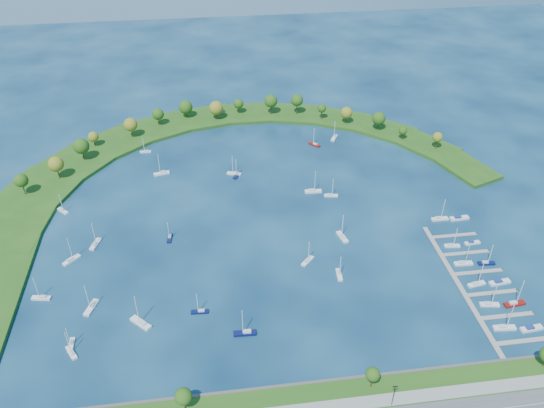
{
  "coord_description": "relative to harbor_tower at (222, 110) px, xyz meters",
  "views": [
    {
      "loc": [
        -25.47,
        -219.75,
        164.46
      ],
      "look_at": [
        5.0,
        5.0,
        4.0
      ],
      "focal_mm": 35.74,
      "sensor_mm": 36.0,
      "label": 1
    }
  ],
  "objects": [
    {
      "name": "docked_boat_8",
      "position": [
        99.55,
        -154.95,
        -3.52
      ],
      "size": [
        7.55,
        2.95,
        10.81
      ],
      "rotation": [
        0.0,
        0.0,
        -0.12
      ],
      "color": "white",
      "rests_on": "ground"
    },
    {
      "name": "moored_boat_5",
      "position": [
        3.75,
        -78.62,
        -3.5
      ],
      "size": [
        5.13,
        7.83,
        11.23
      ],
      "rotation": [
        0.0,
        0.0,
        4.28
      ],
      "color": "#0B1245",
      "rests_on": "ground"
    },
    {
      "name": "docked_boat_3",
      "position": [
        110.02,
        -194.61,
        -3.44
      ],
      "size": [
        9.34,
        3.44,
        13.43
      ],
      "rotation": [
        0.0,
        0.0,
        0.1
      ],
      "color": "maroon",
      "rests_on": "ground"
    },
    {
      "name": "dock_system",
      "position": [
        99.31,
        -180.47,
        -4.04
      ],
      "size": [
        24.28,
        82.0,
        1.6
      ],
      "color": "gray",
      "rests_on": "ground"
    },
    {
      "name": "moored_boat_20",
      "position": [
        41.89,
        -167.34,
        -3.5
      ],
      "size": [
        2.8,
        7.89,
        11.38
      ],
      "rotation": [
        0.0,
        0.0,
        4.63
      ],
      "color": "white",
      "rests_on": "ground"
    },
    {
      "name": "moored_boat_8",
      "position": [
        2.29,
        -76.92,
        -3.49
      ],
      "size": [
        8.36,
        4.95,
        11.88
      ],
      "rotation": [
        0.0,
        0.0,
        2.78
      ],
      "color": "white",
      "rests_on": "ground"
    },
    {
      "name": "breakwater",
      "position": [
        -32.31,
        -70.75,
        -3.4
      ],
      "size": [
        286.74,
        247.64,
        2.0
      ],
      "color": "#234F15",
      "rests_on": "ground"
    },
    {
      "name": "moored_boat_9",
      "position": [
        -2.58,
        -195.22,
        -3.45
      ],
      "size": [
        9.08,
        2.9,
        13.2
      ],
      "rotation": [
        0.0,
        0.0,
        3.1
      ],
      "color": "#0B1245",
      "rests_on": "ground"
    },
    {
      "name": "docked_boat_2",
      "position": [
        99.54,
        -193.5,
        -3.49
      ],
      "size": [
        8.26,
        3.45,
        11.78
      ],
      "rotation": [
        0.0,
        0.0,
        -0.15
      ],
      "color": "white",
      "rests_on": "ground"
    },
    {
      "name": "moored_boat_21",
      "position": [
        -67.94,
        -131.13,
        -3.47
      ],
      "size": [
        5.03,
        8.87,
        12.57
      ],
      "rotation": [
        0.0,
        0.0,
        1.24
      ],
      "color": "white",
      "rests_on": "ground"
    },
    {
      "name": "harbor_tower",
      "position": [
        0.0,
        0.0,
        0.0
      ],
      "size": [
        2.6,
        2.6,
        4.67
      ],
      "color": "gray",
      "rests_on": "breakwater"
    },
    {
      "name": "docked_boat_7",
      "position": [
        110.04,
        -168.93,
        -3.5
      ],
      "size": [
        7.84,
        2.91,
        11.26
      ],
      "rotation": [
        0.0,
        0.0,
        -0.1
      ],
      "color": "#0B1245",
      "rests_on": "ground"
    },
    {
      "name": "docked_boat_10",
      "position": [
        101.93,
        -133.91,
        -3.47
      ],
      "size": [
        8.5,
        2.42,
        12.47
      ],
      "rotation": [
        0.0,
        0.0,
        0.01
      ],
      "color": "white",
      "rests_on": "ground"
    },
    {
      "name": "docked_boat_0",
      "position": [
        99.52,
        -206.35,
        -3.45
      ],
      "size": [
        9.07,
        3.29,
        13.06
      ],
      "rotation": [
        0.0,
        0.0,
        -0.09
      ],
      "color": "white",
      "rests_on": "ground"
    },
    {
      "name": "moored_boat_2",
      "position": [
        52.12,
        -105.95,
        -3.51
      ],
      "size": [
        7.59,
        3.11,
        10.83
      ],
      "rotation": [
        0.0,
        0.0,
        -0.15
      ],
      "color": "white",
      "rests_on": "ground"
    },
    {
      "name": "docked_boat_6",
      "position": [
        99.53,
        -167.71,
        -3.47
      ],
      "size": [
        8.54,
        2.71,
        12.43
      ],
      "rotation": [
        0.0,
        0.0,
        -0.04
      ],
      "color": "white",
      "rests_on": "ground"
    },
    {
      "name": "moored_boat_15",
      "position": [
        -38.65,
        -71.17,
        -3.45
      ],
      "size": [
        9.32,
        4.4,
        13.21
      ],
      "rotation": [
        0.0,
        0.0,
        3.36
      ],
      "color": "white",
      "rests_on": "ground"
    },
    {
      "name": "moored_boat_12",
      "position": [
        -43.41,
        -184.58,
        -3.39
      ],
      "size": [
        9.16,
        9.05,
        14.79
      ],
      "rotation": [
        0.0,
        0.0,
        2.37
      ],
      "color": "white",
      "rests_on": "ground"
    },
    {
      "name": "docked_boat_5",
      "position": [
        109.98,
        -181.63,
        -3.68
      ],
      "size": [
        9.69,
        3.58,
        1.93
      ],
      "rotation": [
        0.0,
        0.0,
        0.1
      ],
      "color": "white",
      "rests_on": "ground"
    },
    {
      "name": "docked_boat_9",
      "position": [
        110.01,
        -154.16,
        -3.83
      ],
      "size": [
        7.62,
        2.59,
        1.53
      ],
      "rotation": [
        0.0,
        0.0,
        0.07
      ],
      "color": "white",
      "rests_on": "ground"
    },
    {
      "name": "docked_boat_1",
      "position": [
        109.98,
        -208.17,
        -3.71
      ],
      "size": [
        9.31,
        3.31,
        1.86
      ],
      "rotation": [
        0.0,
        0.0,
        0.08
      ],
      "color": "white",
      "rests_on": "ground"
    },
    {
      "name": "breakwater_trees",
      "position": [
        -7.39,
        -29.8,
        6.02
      ],
      "size": [
        242.39,
        89.95,
        14.26
      ],
      "color": "#382314",
      "rests_on": "breakwater"
    },
    {
      "name": "moored_boat_10",
      "position": [
        68.71,
        -42.56,
        -3.48
      ],
      "size": [
        6.02,
        8.43,
        12.23
      ],
      "rotation": [
        0.0,
        0.0,
        4.22
      ],
      "color": "white",
      "rests_on": "ground"
    },
    {
      "name": "moored_boat_18",
      "position": [
        49.64,
        -141.64,
        -3.45
      ],
      "size": [
        4.46,
        9.27,
        13.14
      ],
      "rotation": [
        0.0,
        0.0,
        1.8
      ],
      "color": "white",
      "rests_on": "ground"
    },
    {
      "name": "moored_boat_4",
      "position": [
        -33.03,
        -131.06,
        -3.53
      ],
      "size": [
        2.83,
        7.2,
        10.3
      ],
      "rotation": [
        0.0,
        0.0,
        4.59
      ],
      "color": "#0B1245",
      "rests_on": "ground"
    },
    {
      "name": "moored_boat_16",
      "position": [
        54.41,
        -49.7,
        -3.5
      ],
      "size": [
        6.97,
        7.2,
        11.51
      ],
      "rotation": [
        0.0,
        0.0,
        2.33
      ],
      "color": "maroon",
      "rests_on": "ground"
    },
    {
      "name": "moored_boat_14",
      "position": [
        -64.24,
        -172.99,
        -3.44
      ],
      "size": [
        5.61,
        9.53,
        13.54
      ],
      "rotation": [
        0.0,
        0.0,
        4.36
      ],
      "color": "white",
      "rests_on": "ground"
    },
    {
      "name": "moored_boat_3",
      "position": [
        -69.3,
        -191.86,
        -3.53
      ],
      "size": [
        2.01,
        6.92,
        10.15
      ],
      "rotation": [
        0.0,
        0.0,
        4.7
      ],
      "color": "white",
      "rests_on": "ground"
    },
    {
      "name": "ground",
      "position": [
        14.02,
        -119.47,
        -4.39
      ],
      "size": [
        700.0,
        700.0,
        0.0
      ],
      "primitive_type": "plane",
      "color": "#071F3C",
      "rests_on": "ground"
    },
    {
      "name": "moored_boat_6",
      "position": [
        43.35,
        -100.8,
        -3.44
      ],
      "size": [
        9.23,
        2.98,
        13.4
      ],
      "rotation": [
        0.0,
        0.0,
        6.24
      ],
      "color": "white",
      "rests_on": "ground"
    },
    {
      "name": "moored_boat_11",
      "position": [
        -68.59,
        -195.91,
        -3.51
      ],
      "size": [
        5.53,
        7.56,
        11.02
      ],
      "rotation": [
        0.0,
        0.0,
        2.09
      ],
      "color": "white",
      "rests_on": "ground"
    },
    {
      "name": "docked_boat_11",
      "position": [
        111.87,
        -134.74,
        -3.66
      ],
      "size": [
        9.82,
        3.18,
        1.98
      ],
      "rotation": [
        0.0,
        0.0,
        0.05
      ],
      "color": "white",
      "rests_on": "ground"
    },
    {
      "name": "moored_boat_1",
      "position": [
        -77.35,
        -141.42,
        -3.46
      ],
      "size": [
        7.84,
        7.96,
        12.84
      ],
      "rotation": [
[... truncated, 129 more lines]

